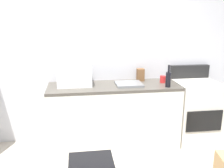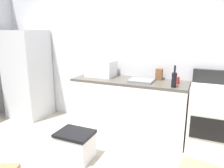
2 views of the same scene
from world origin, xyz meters
TOP-DOWN VIEW (x-y plane):
  - wall_back at (0.00, 1.55)m, footprint 5.00×0.10m
  - kitchen_counter at (0.30, 1.20)m, footprint 1.80×0.60m
  - refrigerator at (-1.75, 1.15)m, footprint 0.68×0.66m
  - stove_oven at (1.52, 1.21)m, footprint 0.60×0.61m
  - microwave at (-0.23, 1.27)m, footprint 0.46×0.34m
  - sink_basin at (0.51, 1.17)m, footprint 0.36×0.32m
  - wine_bottle at (1.01, 1.00)m, footprint 0.07×0.07m
  - coffee_mug at (1.02, 1.24)m, footprint 0.08×0.08m
  - knife_block at (0.73, 1.39)m, footprint 0.10×0.10m
  - storage_bin at (-0.08, 0.21)m, footprint 0.46×0.36m

SIDE VIEW (x-z plane):
  - storage_bin at x=-0.08m, z-range 0.00..0.38m
  - kitchen_counter at x=0.30m, z-range 0.00..0.90m
  - stove_oven at x=1.52m, z-range -0.08..1.02m
  - refrigerator at x=-1.75m, z-range 0.00..1.66m
  - sink_basin at x=0.51m, z-range 0.90..0.93m
  - coffee_mug at x=1.02m, z-range 0.90..1.00m
  - knife_block at x=0.73m, z-range 0.90..1.08m
  - wine_bottle at x=1.01m, z-range 0.86..1.16m
  - microwave at x=-0.23m, z-range 0.90..1.17m
  - wall_back at x=0.00m, z-range 0.00..2.60m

